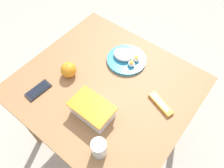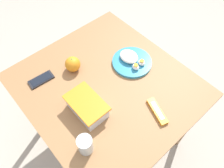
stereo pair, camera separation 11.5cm
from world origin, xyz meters
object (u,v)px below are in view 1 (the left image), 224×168
at_px(food_container, 92,111).
at_px(rice_plate, 126,58).
at_px(orange_fruit, 69,70).
at_px(drinking_glass, 99,148).
at_px(candy_bar, 161,104).
at_px(cell_phone, 38,90).

xyz_separation_m(food_container, rice_plate, (0.08, -0.38, -0.02)).
height_order(orange_fruit, rice_plate, orange_fruit).
relative_size(food_container, rice_plate, 0.91).
bearing_deg(drinking_glass, rice_plate, -65.86).
xyz_separation_m(rice_plate, candy_bar, (-0.32, 0.13, -0.01)).
distance_m(candy_bar, drinking_glass, 0.39).
relative_size(food_container, candy_bar, 1.34).
distance_m(food_container, rice_plate, 0.39).
bearing_deg(cell_phone, food_container, -166.78).
bearing_deg(food_container, cell_phone, 13.22).
bearing_deg(orange_fruit, food_container, 158.42).
height_order(rice_plate, drinking_glass, drinking_glass).
distance_m(rice_plate, candy_bar, 0.34).
bearing_deg(rice_plate, orange_fruit, 56.45).
relative_size(orange_fruit, cell_phone, 0.61).
bearing_deg(food_container, rice_plate, -78.21).
bearing_deg(cell_phone, orange_fruit, -106.87).
xyz_separation_m(food_container, candy_bar, (-0.24, -0.25, -0.03)).
distance_m(orange_fruit, drinking_glass, 0.47).
distance_m(food_container, drinking_glass, 0.19).
height_order(candy_bar, drinking_glass, drinking_glass).
xyz_separation_m(orange_fruit, candy_bar, (-0.50, -0.15, -0.03)).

